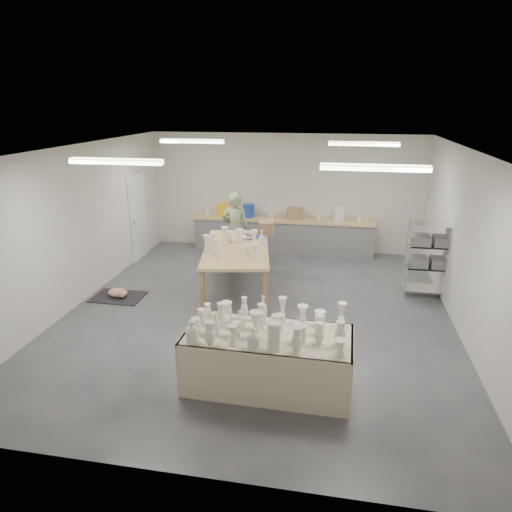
% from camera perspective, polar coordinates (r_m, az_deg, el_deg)
% --- Properties ---
extents(room, '(8.00, 8.02, 3.00)m').
position_cam_1_polar(room, '(8.03, -0.38, 6.58)').
color(room, '#424449').
rests_on(room, ground).
extents(back_counter, '(4.60, 0.60, 1.24)m').
position_cam_1_polar(back_counter, '(11.85, 3.34, 2.76)').
color(back_counter, tan).
rests_on(back_counter, ground).
extents(wire_shelf, '(0.88, 0.48, 1.80)m').
position_cam_1_polar(wire_shelf, '(9.64, 20.88, 0.41)').
color(wire_shelf, silver).
rests_on(wire_shelf, ground).
extents(drying_table, '(2.27, 1.11, 1.17)m').
position_cam_1_polar(drying_table, '(6.38, 1.46, -12.51)').
color(drying_table, olive).
rests_on(drying_table, ground).
extents(work_table, '(1.71, 2.74, 1.33)m').
position_cam_1_polar(work_table, '(9.31, -2.22, 1.21)').
color(work_table, tan).
rests_on(work_table, ground).
extents(rug, '(1.00, 0.70, 0.02)m').
position_cam_1_polar(rug, '(9.64, -16.85, -4.91)').
color(rug, black).
rests_on(rug, ground).
extents(cat, '(0.42, 0.32, 0.17)m').
position_cam_1_polar(cat, '(9.59, -16.83, -4.41)').
color(cat, white).
rests_on(cat, rug).
extents(potter, '(0.65, 0.43, 1.78)m').
position_cam_1_polar(potter, '(10.73, -2.57, 3.29)').
color(potter, gray).
rests_on(potter, ground).
extents(red_stool, '(0.41, 0.41, 0.30)m').
position_cam_1_polar(red_stool, '(11.16, -2.22, 0.56)').
color(red_stool, red).
rests_on(red_stool, ground).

